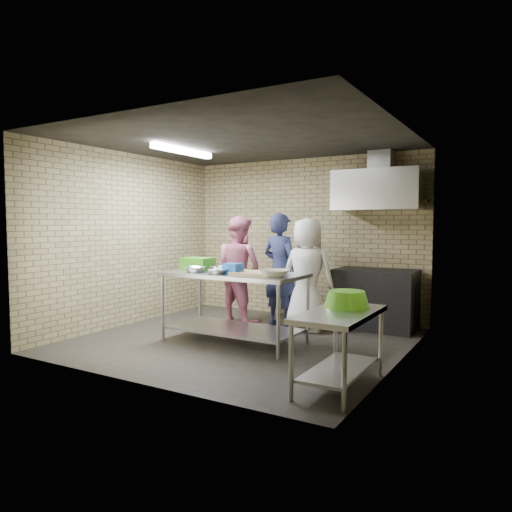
# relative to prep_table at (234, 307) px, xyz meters

# --- Properties ---
(floor) EXTENTS (4.20, 4.20, 0.00)m
(floor) POSITION_rel_prep_table_xyz_m (0.05, 0.13, -0.47)
(floor) COLOR black
(floor) RESTS_ON ground
(ceiling) EXTENTS (4.20, 4.20, 0.00)m
(ceiling) POSITION_rel_prep_table_xyz_m (0.05, 0.13, 2.23)
(ceiling) COLOR black
(ceiling) RESTS_ON ground
(back_wall) EXTENTS (4.20, 0.06, 2.70)m
(back_wall) POSITION_rel_prep_table_xyz_m (0.05, 2.13, 0.88)
(back_wall) COLOR #9C8D61
(back_wall) RESTS_ON ground
(front_wall) EXTENTS (4.20, 0.06, 2.70)m
(front_wall) POSITION_rel_prep_table_xyz_m (0.05, -1.87, 0.88)
(front_wall) COLOR #9C8D61
(front_wall) RESTS_ON ground
(left_wall) EXTENTS (0.06, 4.00, 2.70)m
(left_wall) POSITION_rel_prep_table_xyz_m (-2.05, 0.13, 0.88)
(left_wall) COLOR #9C8D61
(left_wall) RESTS_ON ground
(right_wall) EXTENTS (0.06, 4.00, 2.70)m
(right_wall) POSITION_rel_prep_table_xyz_m (2.15, 0.13, 0.88)
(right_wall) COLOR #9C8D61
(right_wall) RESTS_ON ground
(prep_table) EXTENTS (1.88, 0.94, 0.94)m
(prep_table) POSITION_rel_prep_table_xyz_m (0.00, 0.00, 0.00)
(prep_table) COLOR #ADAFB4
(prep_table) RESTS_ON floor
(side_counter) EXTENTS (0.60, 1.20, 0.75)m
(side_counter) POSITION_rel_prep_table_xyz_m (1.85, -0.97, -0.10)
(side_counter) COLOR silver
(side_counter) RESTS_ON floor
(stove) EXTENTS (1.20, 0.70, 0.90)m
(stove) POSITION_rel_prep_table_xyz_m (1.40, 1.78, -0.02)
(stove) COLOR black
(stove) RESTS_ON floor
(range_hood) EXTENTS (1.30, 0.60, 0.60)m
(range_hood) POSITION_rel_prep_table_xyz_m (1.40, 1.83, 1.63)
(range_hood) COLOR silver
(range_hood) RESTS_ON back_wall
(hood_duct) EXTENTS (0.35, 0.30, 0.30)m
(hood_duct) POSITION_rel_prep_table_xyz_m (1.40, 1.98, 2.08)
(hood_duct) COLOR #A5A8AD
(hood_duct) RESTS_ON back_wall
(wall_shelf) EXTENTS (0.80, 0.20, 0.04)m
(wall_shelf) POSITION_rel_prep_table_xyz_m (1.70, 2.02, 1.45)
(wall_shelf) COLOR #3F2B19
(wall_shelf) RESTS_ON back_wall
(fluorescent_fixture) EXTENTS (0.10, 1.25, 0.08)m
(fluorescent_fixture) POSITION_rel_prep_table_xyz_m (-0.95, 0.13, 2.17)
(fluorescent_fixture) COLOR white
(fluorescent_fixture) RESTS_ON ceiling
(green_crate) EXTENTS (0.42, 0.31, 0.17)m
(green_crate) POSITION_rel_prep_table_xyz_m (-0.70, 0.12, 0.55)
(green_crate) COLOR #37971C
(green_crate) RESTS_ON prep_table
(blue_tub) EXTENTS (0.21, 0.21, 0.14)m
(blue_tub) POSITION_rel_prep_table_xyz_m (0.05, -0.10, 0.54)
(blue_tub) COLOR blue
(blue_tub) RESTS_ON prep_table
(cutting_board) EXTENTS (0.58, 0.44, 0.03)m
(cutting_board) POSITION_rel_prep_table_xyz_m (0.35, -0.02, 0.49)
(cutting_board) COLOR tan
(cutting_board) RESTS_ON prep_table
(mixing_bowl_a) EXTENTS (0.37, 0.37, 0.07)m
(mixing_bowl_a) POSITION_rel_prep_table_xyz_m (-0.50, -0.20, 0.51)
(mixing_bowl_a) COLOR silver
(mixing_bowl_a) RESTS_ON prep_table
(mixing_bowl_b) EXTENTS (0.28, 0.28, 0.07)m
(mixing_bowl_b) POSITION_rel_prep_table_xyz_m (-0.30, 0.05, 0.51)
(mixing_bowl_b) COLOR silver
(mixing_bowl_b) RESTS_ON prep_table
(mixing_bowl_c) EXTENTS (0.34, 0.34, 0.07)m
(mixing_bowl_c) POSITION_rel_prep_table_xyz_m (-0.10, -0.22, 0.50)
(mixing_bowl_c) COLOR #BABDC1
(mixing_bowl_c) RESTS_ON prep_table
(ceramic_bowl) EXTENTS (0.45, 0.45, 0.09)m
(ceramic_bowl) POSITION_rel_prep_table_xyz_m (0.70, -0.15, 0.51)
(ceramic_bowl) COLOR beige
(ceramic_bowl) RESTS_ON prep_table
(green_basin) EXTENTS (0.46, 0.46, 0.17)m
(green_basin) POSITION_rel_prep_table_xyz_m (1.83, -0.72, 0.36)
(green_basin) COLOR #59C626
(green_basin) RESTS_ON side_counter
(bottle_red) EXTENTS (0.07, 0.07, 0.18)m
(bottle_red) POSITION_rel_prep_table_xyz_m (1.45, 2.02, 1.56)
(bottle_red) COLOR #B22619
(bottle_red) RESTS_ON wall_shelf
(bottle_green) EXTENTS (0.06, 0.06, 0.15)m
(bottle_green) POSITION_rel_prep_table_xyz_m (1.85, 2.02, 1.54)
(bottle_green) COLOR green
(bottle_green) RESTS_ON wall_shelf
(man_navy) EXTENTS (0.72, 0.55, 1.76)m
(man_navy) POSITION_rel_prep_table_xyz_m (0.08, 1.19, 0.41)
(man_navy) COLOR #151735
(man_navy) RESTS_ON floor
(woman_pink) EXTENTS (0.94, 0.80, 1.71)m
(woman_pink) POSITION_rel_prep_table_xyz_m (-0.64, 1.13, 0.38)
(woman_pink) COLOR #C76987
(woman_pink) RESTS_ON floor
(woman_white) EXTENTS (0.84, 0.56, 1.68)m
(woman_white) POSITION_rel_prep_table_xyz_m (0.56, 1.13, 0.37)
(woman_white) COLOR silver
(woman_white) RESTS_ON floor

